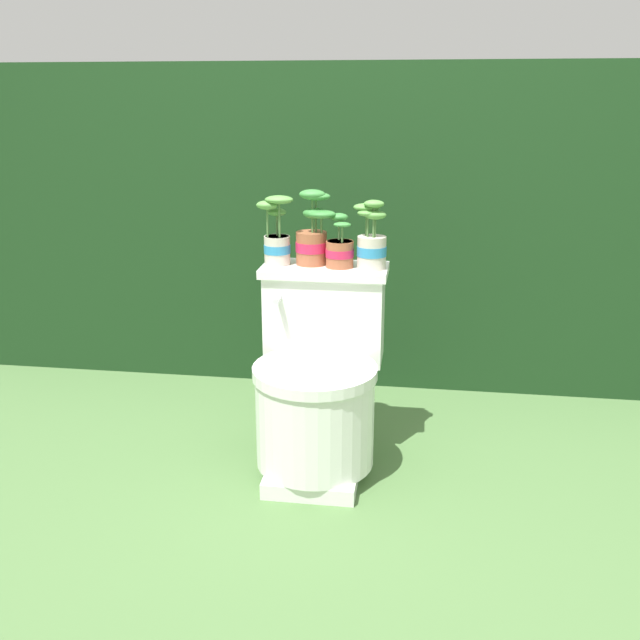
# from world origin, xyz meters

# --- Properties ---
(ground_plane) EXTENTS (12.00, 12.00, 0.00)m
(ground_plane) POSITION_xyz_m (0.00, 0.00, 0.00)
(ground_plane) COLOR #4C703D
(hedge_backdrop) EXTENTS (3.51, 0.84, 1.36)m
(hedge_backdrop) POSITION_xyz_m (0.00, 1.24, 0.68)
(hedge_backdrop) COLOR #193819
(hedge_backdrop) RESTS_ON ground
(toilet) EXTENTS (0.43, 0.54, 0.67)m
(toilet) POSITION_xyz_m (-0.05, 0.08, 0.30)
(toilet) COLOR white
(toilet) RESTS_ON ground
(potted_plant_left) EXTENTS (0.13, 0.10, 0.24)m
(potted_plant_left) POSITION_xyz_m (-0.22, 0.24, 0.76)
(potted_plant_left) COLOR beige
(potted_plant_left) RESTS_ON toilet
(potted_plant_midleft) EXTENTS (0.14, 0.11, 0.26)m
(potted_plant_midleft) POSITION_xyz_m (-0.10, 0.25, 0.78)
(potted_plant_midleft) COLOR #9E5638
(potted_plant_midleft) RESTS_ON toilet
(potted_plant_middle) EXTENTS (0.10, 0.10, 0.18)m
(potted_plant_middle) POSITION_xyz_m (-0.00, 0.23, 0.73)
(potted_plant_middle) COLOR #9E5638
(potted_plant_middle) RESTS_ON toilet
(potted_plant_midright) EXTENTS (0.11, 0.10, 0.23)m
(potted_plant_midright) POSITION_xyz_m (0.11, 0.22, 0.76)
(potted_plant_midright) COLOR beige
(potted_plant_midright) RESTS_ON toilet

